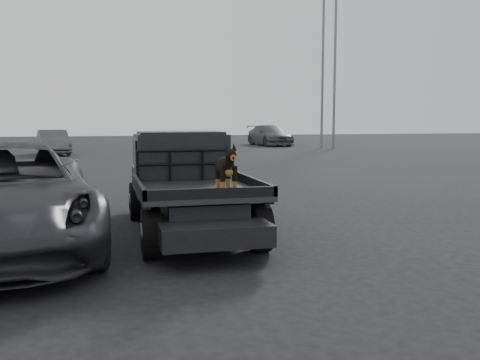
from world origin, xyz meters
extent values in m
plane|color=black|center=(0.00, 0.00, 0.00)|extent=(120.00, 120.00, 0.00)
imported|color=#313036|center=(-3.13, 1.41, 0.84)|extent=(3.47, 6.34, 1.68)
imported|color=#4E4F54|center=(-4.23, 24.95, 0.72)|extent=(2.29, 4.55, 1.43)
imported|color=#4B4B51|center=(11.24, 32.53, 0.79)|extent=(2.65, 5.59, 1.57)
cylinder|color=slate|center=(13.56, 27.77, 7.22)|extent=(0.18, 0.18, 14.45)
cylinder|color=slate|center=(14.16, 27.06, 7.39)|extent=(0.18, 0.18, 14.78)
camera|label=1|loc=(-1.59, -7.47, 2.04)|focal=40.00mm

